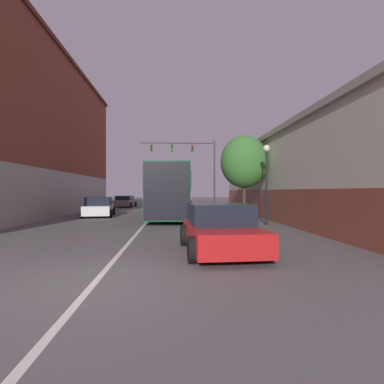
{
  "coord_description": "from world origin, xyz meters",
  "views": [
    {
      "loc": [
        1.54,
        -5.93,
        1.8
      ],
      "look_at": [
        2.79,
        13.94,
        1.74
      ],
      "focal_mm": 28.0,
      "sensor_mm": 36.0,
      "label": 1
    }
  ],
  "objects_px": {
    "traffic_signal_gantry": "(191,158)",
    "parked_car_left_near": "(125,201)",
    "hatchback_foreground": "(220,229)",
    "street_lamp": "(266,173)",
    "bus": "(172,190)",
    "street_tree_near": "(244,162)",
    "parked_car_left_mid": "(99,207)"
  },
  "relations": [
    {
      "from": "parked_car_left_near",
      "to": "street_lamp",
      "type": "height_order",
      "value": "street_lamp"
    },
    {
      "from": "bus",
      "to": "traffic_signal_gantry",
      "type": "distance_m",
      "value": 13.16
    },
    {
      "from": "traffic_signal_gantry",
      "to": "hatchback_foreground",
      "type": "bearing_deg",
      "value": -91.41
    },
    {
      "from": "parked_car_left_near",
      "to": "street_tree_near",
      "type": "bearing_deg",
      "value": -144.35
    },
    {
      "from": "street_lamp",
      "to": "street_tree_near",
      "type": "relative_size",
      "value": 0.8
    },
    {
      "from": "parked_car_left_near",
      "to": "traffic_signal_gantry",
      "type": "distance_m",
      "value": 9.0
    },
    {
      "from": "traffic_signal_gantry",
      "to": "street_lamp",
      "type": "bearing_deg",
      "value": -80.55
    },
    {
      "from": "bus",
      "to": "hatchback_foreground",
      "type": "bearing_deg",
      "value": -170.48
    },
    {
      "from": "bus",
      "to": "street_tree_near",
      "type": "height_order",
      "value": "street_tree_near"
    },
    {
      "from": "bus",
      "to": "parked_car_left_mid",
      "type": "height_order",
      "value": "bus"
    },
    {
      "from": "hatchback_foreground",
      "to": "bus",
      "type": "bearing_deg",
      "value": 4.01
    },
    {
      "from": "parked_car_left_mid",
      "to": "street_tree_near",
      "type": "distance_m",
      "value": 10.72
    },
    {
      "from": "parked_car_left_near",
      "to": "parked_car_left_mid",
      "type": "xyz_separation_m",
      "value": [
        0.16,
        -12.65,
        0.04
      ]
    },
    {
      "from": "parked_car_left_mid",
      "to": "street_tree_near",
      "type": "height_order",
      "value": "street_tree_near"
    },
    {
      "from": "bus",
      "to": "street_tree_near",
      "type": "xyz_separation_m",
      "value": [
        4.52,
        -2.44,
        1.74
      ]
    },
    {
      "from": "parked_car_left_mid",
      "to": "traffic_signal_gantry",
      "type": "xyz_separation_m",
      "value": [
        7.32,
        11.69,
        4.88
      ]
    },
    {
      "from": "parked_car_left_near",
      "to": "street_tree_near",
      "type": "relative_size",
      "value": 0.89
    },
    {
      "from": "bus",
      "to": "parked_car_left_mid",
      "type": "distance_m",
      "value": 5.46
    },
    {
      "from": "parked_car_left_near",
      "to": "bus",
      "type": "bearing_deg",
      "value": -154.44
    },
    {
      "from": "street_lamp",
      "to": "street_tree_near",
      "type": "bearing_deg",
      "value": 99.89
    },
    {
      "from": "parked_car_left_near",
      "to": "street_lamp",
      "type": "bearing_deg",
      "value": -147.32
    },
    {
      "from": "traffic_signal_gantry",
      "to": "bus",
      "type": "bearing_deg",
      "value": -99.38
    },
    {
      "from": "traffic_signal_gantry",
      "to": "parked_car_left_near",
      "type": "bearing_deg",
      "value": 172.68
    },
    {
      "from": "hatchback_foreground",
      "to": "street_tree_near",
      "type": "height_order",
      "value": "street_tree_near"
    },
    {
      "from": "hatchback_foreground",
      "to": "traffic_signal_gantry",
      "type": "xyz_separation_m",
      "value": [
        0.61,
        24.68,
        4.86
      ]
    },
    {
      "from": "hatchback_foreground",
      "to": "street_lamp",
      "type": "bearing_deg",
      "value": -30.3
    },
    {
      "from": "street_lamp",
      "to": "bus",
      "type": "bearing_deg",
      "value": 133.25
    },
    {
      "from": "parked_car_left_mid",
      "to": "street_tree_near",
      "type": "bearing_deg",
      "value": -115.64
    },
    {
      "from": "street_lamp",
      "to": "street_tree_near",
      "type": "distance_m",
      "value": 3.08
    },
    {
      "from": "hatchback_foreground",
      "to": "street_lamp",
      "type": "xyz_separation_m",
      "value": [
        3.57,
        6.86,
        2.07
      ]
    },
    {
      "from": "bus",
      "to": "street_lamp",
      "type": "relative_size",
      "value": 2.7
    },
    {
      "from": "parked_car_left_mid",
      "to": "traffic_signal_gantry",
      "type": "relative_size",
      "value": 0.53
    }
  ]
}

